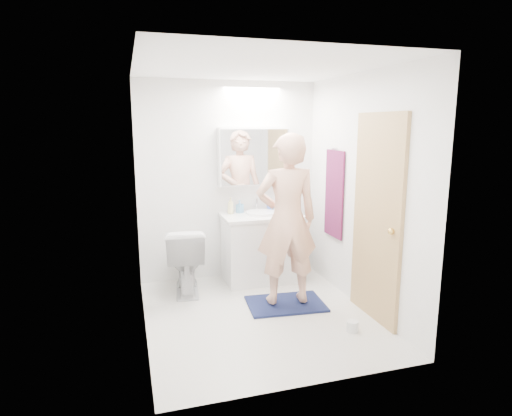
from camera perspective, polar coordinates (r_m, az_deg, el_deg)
name	(u,v)px	position (r m, az deg, el deg)	size (l,w,h in m)	color
floor	(258,315)	(4.49, 0.32, -13.90)	(2.50, 2.50, 0.00)	silver
ceiling	(259,67)	(4.10, 0.35, 18.12)	(2.50, 2.50, 0.00)	white
wall_back	(229,181)	(5.32, -3.62, 3.54)	(2.50, 2.50, 0.00)	white
wall_front	(312,227)	(2.98, 7.40, -2.52)	(2.50, 2.50, 0.00)	white
wall_left	(139,204)	(3.96, -15.09, 0.55)	(2.50, 2.50, 0.00)	white
wall_right	(361,192)	(4.57, 13.64, 2.00)	(2.50, 2.50, 0.00)	white
vanity_cabinet	(262,249)	(5.31, 0.74, -5.41)	(0.90, 0.55, 0.78)	white
countertop	(262,216)	(5.21, 0.75, -1.08)	(0.95, 0.58, 0.04)	white
sink_basin	(261,213)	(5.23, 0.65, -0.64)	(0.36, 0.36, 0.03)	white
faucet	(256,205)	(5.40, 0.05, 0.43)	(0.02, 0.02, 0.16)	silver
medicine_cabinet	(254,157)	(5.30, -0.29, 6.78)	(0.88, 0.14, 0.70)	white
mirror_panel	(256,157)	(5.23, -0.05, 6.72)	(0.84, 0.01, 0.66)	silver
toilet	(186,259)	(5.01, -9.26, -6.67)	(0.43, 0.75, 0.76)	silver
bath_rug	(286,304)	(4.72, 3.92, -12.46)	(0.80, 0.55, 0.02)	#161E44
person	(287,220)	(4.44, 4.08, -1.55)	(0.64, 0.42, 1.76)	#E3A788
door	(377,219)	(4.30, 15.63, -1.37)	(0.04, 0.80, 2.00)	tan
door_knob	(391,231)	(4.05, 17.37, -2.96)	(0.06, 0.06, 0.06)	gold
towel	(334,194)	(5.05, 10.25, 1.83)	(0.02, 0.42, 1.00)	#171137
towel_hook	(335,148)	(4.99, 10.32, 7.72)	(0.02, 0.02, 0.07)	silver
soap_bottle_a	(231,206)	(5.24, -3.37, 0.31)	(0.08, 0.08, 0.20)	beige
soap_bottle_b	(240,207)	(5.30, -2.15, 0.20)	(0.07, 0.07, 0.16)	#62A1D3
toothbrush_cup	(270,207)	(5.39, 1.91, 0.09)	(0.11, 0.11, 0.10)	#3F5DBD
toilet_paper_roll	(352,326)	(4.25, 12.57, -14.93)	(0.11, 0.11, 0.10)	silver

